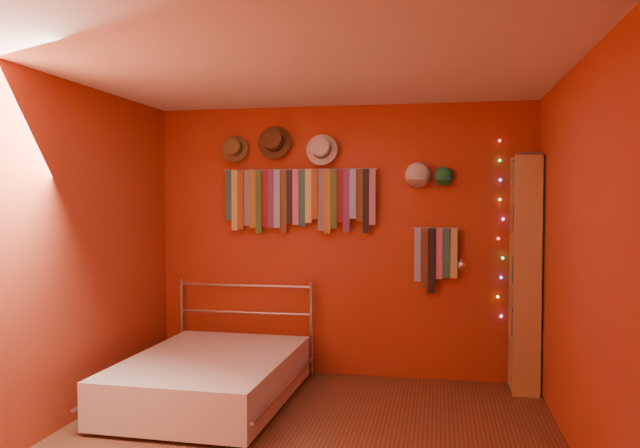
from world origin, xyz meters
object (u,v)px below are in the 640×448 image
Objects in this scene: bookshelf at (531,273)px; bed at (210,377)px; tie_rack at (298,197)px; reading_lamp at (461,265)px.

bed is at bearing -162.74° from bookshelf.
tie_rack is 1.81m from bed.
tie_rack is at bearing 175.69° from bookshelf.
bookshelf reaches higher than bed.
reading_lamp is 2.30m from bed.
reading_lamp is (1.48, -0.17, -0.58)m from tie_rack.
tie_rack is 0.72× the size of bookshelf.
reading_lamp is at bearing -6.70° from tie_rack.
bookshelf is at bearing 1.89° from reading_lamp.
bookshelf is (0.57, 0.02, -0.06)m from reading_lamp.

